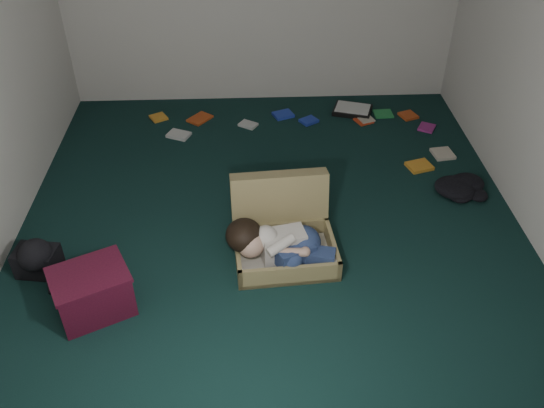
{
  "coord_description": "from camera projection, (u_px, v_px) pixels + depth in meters",
  "views": [
    {
      "loc": [
        -0.15,
        -3.53,
        2.95
      ],
      "look_at": [
        0.0,
        -0.15,
        0.35
      ],
      "focal_mm": 38.0,
      "sensor_mm": 36.0,
      "label": 1
    }
  ],
  "objects": [
    {
      "name": "clothing_pile",
      "position": [
        466.0,
        185.0,
        4.95
      ],
      "size": [
        0.4,
        0.34,
        0.12
      ],
      "primitive_type": null,
      "rotation": [
        0.0,
        0.0,
        -0.05
      ],
      "color": "black",
      "rests_on": "floor"
    },
    {
      "name": "floor",
      "position": [
        271.0,
        227.0,
        4.6
      ],
      "size": [
        4.5,
        4.5,
        0.0
      ],
      "primitive_type": "plane",
      "color": "black",
      "rests_on": "ground"
    },
    {
      "name": "maroon_bin",
      "position": [
        92.0,
        292.0,
        3.8
      ],
      "size": [
        0.61,
        0.56,
        0.34
      ],
      "rotation": [
        0.0,
        0.0,
        0.45
      ],
      "color": "#460E21",
      "rests_on": "floor"
    },
    {
      "name": "suitcase",
      "position": [
        283.0,
        231.0,
        4.31
      ],
      "size": [
        0.79,
        0.77,
        0.54
      ],
      "rotation": [
        0.0,
        0.0,
        0.08
      ],
      "color": "#9A8954",
      "rests_on": "floor"
    },
    {
      "name": "wall_front",
      "position": [
        298.0,
        353.0,
        2.02
      ],
      "size": [
        4.5,
        0.0,
        4.5
      ],
      "primitive_type": "plane",
      "rotation": [
        -1.57,
        0.0,
        0.0
      ],
      "color": "white",
      "rests_on": "ground"
    },
    {
      "name": "backpack",
      "position": [
        38.0,
        260.0,
        4.13
      ],
      "size": [
        0.42,
        0.35,
        0.22
      ],
      "primitive_type": null,
      "rotation": [
        0.0,
        0.0,
        -0.16
      ],
      "color": "black",
      "rests_on": "floor"
    },
    {
      "name": "person",
      "position": [
        279.0,
        244.0,
        4.13
      ],
      "size": [
        0.81,
        0.38,
        0.34
      ],
      "rotation": [
        0.0,
        0.0,
        0.08
      ],
      "color": "silver",
      "rests_on": "suitcase"
    },
    {
      "name": "paper_tray",
      "position": [
        353.0,
        110.0,
        6.09
      ],
      "size": [
        0.46,
        0.4,
        0.05
      ],
      "rotation": [
        0.0,
        0.0,
        -0.31
      ],
      "color": "black",
      "rests_on": "floor"
    },
    {
      "name": "book_scatter",
      "position": [
        317.0,
        127.0,
        5.84
      ],
      "size": [
        2.97,
        1.27,
        0.02
      ],
      "color": "orange",
      "rests_on": "floor"
    }
  ]
}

